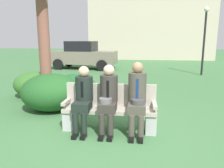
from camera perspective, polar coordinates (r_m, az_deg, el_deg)
name	(u,v)px	position (r m, az deg, el deg)	size (l,w,h in m)	color
ground_plane	(106,132)	(4.35, -1.58, -12.34)	(80.00, 80.00, 0.00)	#407142
park_bench	(110,109)	(4.33, -0.57, -6.52)	(1.80, 0.44, 0.90)	#B7AD9E
seated_man_left	(83,95)	(4.22, -7.56, -3.00)	(0.34, 0.72, 1.26)	#1E2823
seated_man_middle	(108,96)	(4.12, -1.01, -3.05)	(0.34, 0.72, 1.30)	#38332D
seated_man_right	(137,95)	(4.08, 6.58, -2.87)	(0.34, 0.72, 1.35)	#4C473D
shrub_near_bench	(75,88)	(6.36, -9.64, -1.01)	(1.27, 1.17, 0.80)	#205A2E
shrub_mid_lawn	(51,92)	(5.69, -15.66, -2.05)	(1.49, 1.37, 0.93)	#225523
shrub_far_lawn	(34,84)	(7.23, -19.69, -0.06)	(1.26, 1.15, 0.79)	#366D2A
parked_car_near	(83,55)	(13.60, -7.48, 7.51)	(4.05, 2.06, 1.68)	slate
street_lamp	(205,34)	(11.88, 23.09, 12.02)	(0.24, 0.24, 3.32)	black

